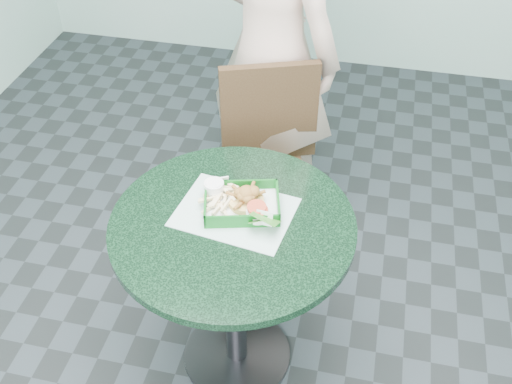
% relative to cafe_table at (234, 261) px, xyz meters
% --- Properties ---
extents(floor, '(4.00, 5.00, 0.02)m').
position_rel_cafe_table_xyz_m(floor, '(0.00, 0.00, -0.58)').
color(floor, '#303335').
rests_on(floor, ground).
extents(cafe_table, '(0.81, 0.81, 0.75)m').
position_rel_cafe_table_xyz_m(cafe_table, '(0.00, 0.00, 0.00)').
color(cafe_table, '#343338').
rests_on(cafe_table, floor).
extents(dining_chair, '(0.42, 0.42, 0.93)m').
position_rel_cafe_table_xyz_m(dining_chair, '(-0.03, 0.64, -0.05)').
color(dining_chair, '#321D0D').
rests_on(dining_chair, floor).
extents(diner_person, '(0.88, 0.73, 2.08)m').
position_rel_cafe_table_xyz_m(diner_person, '(-0.06, 0.93, 0.46)').
color(diner_person, beige).
rests_on(diner_person, floor).
extents(placemat, '(0.41, 0.33, 0.00)m').
position_rel_cafe_table_xyz_m(placemat, '(-0.00, 0.05, 0.17)').
color(placemat, '#A9C8C3').
rests_on(placemat, cafe_table).
extents(food_basket, '(0.25, 0.18, 0.05)m').
position_rel_cafe_table_xyz_m(food_basket, '(0.02, 0.06, 0.19)').
color(food_basket, '#0A5616').
rests_on(food_basket, placemat).
extents(crab_sandwich, '(0.12, 0.12, 0.07)m').
position_rel_cafe_table_xyz_m(crab_sandwich, '(0.03, 0.08, 0.22)').
color(crab_sandwich, tan).
rests_on(crab_sandwich, food_basket).
extents(fries_pile, '(0.13, 0.14, 0.05)m').
position_rel_cafe_table_xyz_m(fries_pile, '(-0.06, 0.10, 0.21)').
color(fries_pile, beige).
rests_on(fries_pile, food_basket).
extents(sauce_ramekin, '(0.07, 0.07, 0.04)m').
position_rel_cafe_table_xyz_m(sauce_ramekin, '(-0.08, 0.13, 0.22)').
color(sauce_ramekin, white).
rests_on(sauce_ramekin, food_basket).
extents(garnish_cup, '(0.11, 0.11, 0.04)m').
position_rel_cafe_table_xyz_m(garnish_cup, '(0.07, 0.00, 0.21)').
color(garnish_cup, silver).
rests_on(garnish_cup, food_basket).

